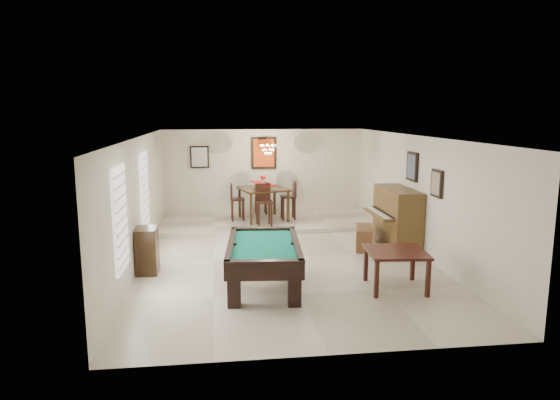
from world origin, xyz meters
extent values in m
cube|color=beige|center=(0.00, 0.00, -0.01)|extent=(6.00, 9.00, 0.02)
cube|color=silver|center=(0.00, 4.50, 1.30)|extent=(6.00, 0.04, 2.60)
cube|color=silver|center=(0.00, -4.50, 1.30)|extent=(6.00, 0.04, 2.60)
cube|color=silver|center=(-3.00, 0.00, 1.30)|extent=(0.04, 9.00, 2.60)
cube|color=silver|center=(3.00, 0.00, 1.30)|extent=(0.04, 9.00, 2.60)
cube|color=white|center=(0.00, 0.00, 2.60)|extent=(6.00, 9.00, 0.04)
cube|color=beige|center=(0.00, 3.25, 0.06)|extent=(6.00, 2.50, 0.12)
cube|color=white|center=(-2.97, -2.20, 1.40)|extent=(0.06, 1.00, 1.70)
cube|color=white|center=(-2.97, 0.60, 1.40)|extent=(0.06, 1.00, 1.70)
cube|color=brown|center=(1.93, 0.43, 0.25)|extent=(0.59, 0.97, 0.50)
cube|color=black|center=(-2.78, -0.74, 0.45)|extent=(0.40, 0.60, 0.90)
cube|color=#D84C14|center=(0.00, 4.46, 1.90)|extent=(0.75, 0.06, 0.95)
cube|color=white|center=(-1.90, 4.46, 1.80)|extent=(0.55, 0.06, 0.65)
cube|color=slate|center=(2.96, 0.30, 1.90)|extent=(0.06, 0.55, 0.65)
cube|color=gray|center=(2.96, -1.00, 1.70)|extent=(0.06, 0.45, 0.55)
camera|label=1|loc=(-1.39, -10.38, 3.11)|focal=32.00mm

